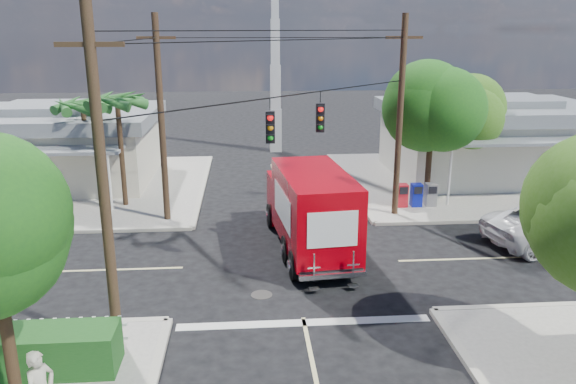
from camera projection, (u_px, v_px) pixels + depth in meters
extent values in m
plane|color=black|center=(292.00, 264.00, 20.68)|extent=(120.00, 120.00, 0.00)
cube|color=gray|center=(468.00, 180.00, 32.00)|extent=(14.00, 14.00, 0.14)
cube|color=#ADA899|center=(347.00, 182.00, 31.49)|extent=(0.25, 14.00, 0.14)
cube|color=#ADA899|center=(527.00, 220.00, 25.30)|extent=(14.00, 0.25, 0.14)
cube|color=gray|center=(73.00, 188.00, 30.39)|extent=(14.00, 14.00, 0.14)
cube|color=#ADA899|center=(203.00, 185.00, 30.90)|extent=(0.25, 14.00, 0.14)
cube|color=#ADA899|center=(25.00, 233.00, 23.69)|extent=(14.00, 0.25, 0.14)
cube|color=beige|center=(277.00, 190.00, 30.26)|extent=(0.12, 12.00, 0.01)
cube|color=beige|center=(553.00, 256.00, 21.41)|extent=(12.00, 0.12, 0.01)
cube|color=beige|center=(12.00, 273.00, 19.95)|extent=(12.00, 0.12, 0.01)
cube|color=silver|center=(304.00, 323.00, 16.57)|extent=(7.50, 0.40, 0.01)
cube|color=silver|center=(489.00, 145.00, 32.57)|extent=(11.00, 8.00, 3.40)
cube|color=gray|center=(493.00, 110.00, 32.00)|extent=(11.80, 8.80, 0.70)
cube|color=gray|center=(494.00, 101.00, 31.86)|extent=(6.05, 4.40, 0.50)
cube|color=gray|center=(534.00, 141.00, 27.54)|extent=(9.90, 1.80, 0.15)
cylinder|color=silver|center=(450.00, 176.00, 26.86)|extent=(0.12, 0.12, 2.90)
cube|color=beige|center=(60.00, 152.00, 31.29)|extent=(10.00, 8.00, 3.20)
cube|color=gray|center=(56.00, 117.00, 30.75)|extent=(10.80, 8.80, 0.70)
cube|color=gray|center=(54.00, 108.00, 30.61)|extent=(5.50, 4.40, 0.50)
cube|color=gray|center=(24.00, 151.00, 26.29)|extent=(9.00, 1.80, 0.15)
cylinder|color=silver|center=(110.00, 182.00, 26.20)|extent=(0.12, 0.12, 2.70)
cube|color=silver|center=(276.00, 130.00, 39.45)|extent=(0.80, 0.80, 3.00)
cube|color=silver|center=(275.00, 87.00, 38.61)|extent=(0.70, 0.70, 3.00)
cube|color=silver|center=(275.00, 42.00, 37.77)|extent=(0.60, 0.60, 3.00)
cylinder|color=#422D1C|center=(6.00, 327.00, 12.44)|extent=(0.28, 0.28, 3.71)
sphere|color=#1C5318|center=(3.00, 238.00, 11.56)|extent=(3.25, 3.25, 3.25)
cylinder|color=#422D1C|center=(429.00, 161.00, 27.11)|extent=(0.28, 0.28, 4.10)
sphere|color=#1C5318|center=(433.00, 108.00, 26.39)|extent=(4.10, 4.10, 4.10)
sphere|color=#1C5318|center=(423.00, 103.00, 26.48)|extent=(3.33, 3.33, 3.33)
sphere|color=#1C5318|center=(442.00, 112.00, 26.17)|extent=(3.58, 3.58, 3.58)
cylinder|color=#422D1C|center=(464.00, 156.00, 29.47)|extent=(0.28, 0.28, 3.58)
sphere|color=#376816|center=(467.00, 113.00, 28.85)|extent=(3.58, 3.58, 3.58)
sphere|color=#376816|center=(459.00, 109.00, 28.95)|extent=(2.91, 2.91, 2.91)
sphere|color=#376816|center=(476.00, 116.00, 28.62)|extent=(3.14, 3.14, 3.14)
cylinder|color=#422D1C|center=(122.00, 154.00, 26.58)|extent=(0.24, 0.24, 5.00)
cone|color=#296728|center=(137.00, 99.00, 25.92)|extent=(0.50, 2.06, 0.98)
cone|color=#296728|center=(132.00, 97.00, 26.57)|extent=(1.92, 1.68, 0.98)
cone|color=#296728|center=(117.00, 97.00, 26.68)|extent=(2.12, 0.95, 0.98)
cone|color=#296728|center=(101.00, 98.00, 26.17)|extent=(1.34, 2.07, 0.98)
cone|color=#296728|center=(97.00, 100.00, 25.42)|extent=(1.34, 2.07, 0.98)
cone|color=#296728|center=(108.00, 101.00, 25.00)|extent=(2.12, 0.95, 0.98)
cone|color=#296728|center=(126.00, 101.00, 25.22)|extent=(1.92, 1.68, 0.98)
cylinder|color=#422D1C|center=(87.00, 152.00, 27.93)|extent=(0.24, 0.24, 4.60)
cone|color=#296728|center=(101.00, 104.00, 27.32)|extent=(0.50, 2.06, 0.98)
cone|color=#296728|center=(98.00, 102.00, 27.97)|extent=(1.92, 1.68, 0.98)
cone|color=#296728|center=(83.00, 102.00, 28.08)|extent=(2.12, 0.95, 0.98)
cone|color=#296728|center=(68.00, 103.00, 27.57)|extent=(1.34, 2.07, 0.98)
cone|color=#296728|center=(63.00, 105.00, 26.82)|extent=(1.34, 2.07, 0.98)
cone|color=#296728|center=(73.00, 106.00, 26.40)|extent=(2.12, 0.95, 0.98)
cone|color=#296728|center=(90.00, 106.00, 26.62)|extent=(1.92, 1.68, 0.98)
cylinder|color=#473321|center=(103.00, 188.00, 14.07)|extent=(0.28, 0.28, 9.00)
cube|color=#473321|center=(90.00, 44.00, 13.09)|extent=(1.60, 0.12, 0.12)
cylinder|color=#473321|center=(400.00, 119.00, 24.78)|extent=(0.28, 0.28, 9.00)
cube|color=#473321|center=(404.00, 37.00, 23.81)|extent=(1.60, 0.12, 0.12)
cylinder|color=#473321|center=(161.00, 122.00, 24.03)|extent=(0.28, 0.28, 9.00)
cube|color=#473321|center=(156.00, 38.00, 23.05)|extent=(1.60, 0.12, 0.12)
cylinder|color=black|center=(292.00, 95.00, 18.95)|extent=(10.43, 10.43, 0.04)
cube|color=black|center=(270.00, 127.00, 18.39)|extent=(0.30, 0.24, 1.05)
sphere|color=red|center=(270.00, 118.00, 18.17)|extent=(0.20, 0.20, 0.20)
cube|color=black|center=(320.00, 118.00, 20.35)|extent=(0.30, 0.24, 1.05)
sphere|color=red|center=(321.00, 109.00, 20.12)|extent=(0.20, 0.20, 0.20)
cube|color=silver|center=(12.00, 342.00, 14.62)|extent=(5.94, 0.05, 0.08)
cube|color=silver|center=(10.00, 329.00, 14.51)|extent=(5.94, 0.05, 0.08)
cube|color=silver|center=(121.00, 333.00, 14.78)|extent=(0.09, 0.06, 1.00)
cube|color=red|center=(402.00, 195.00, 26.85)|extent=(0.50, 0.50, 1.10)
cube|color=#0C1799|center=(416.00, 195.00, 26.90)|extent=(0.50, 0.50, 1.10)
cube|color=slate|center=(431.00, 195.00, 26.95)|extent=(0.50, 0.50, 1.10)
cube|color=black|center=(309.00, 236.00, 22.07)|extent=(2.91, 7.55, 0.24)
cube|color=#AC000B|center=(295.00, 197.00, 24.58)|extent=(2.42, 1.83, 2.08)
cube|color=black|center=(292.00, 185.00, 25.10)|extent=(2.00, 0.44, 0.90)
cube|color=silver|center=(291.00, 205.00, 25.56)|extent=(2.17, 0.33, 0.33)
cube|color=#AC000B|center=(314.00, 208.00, 20.87)|extent=(2.90, 5.69, 2.74)
cube|color=white|center=(345.00, 203.00, 21.03)|extent=(0.36, 3.38, 1.23)
cube|color=white|center=(282.00, 206.00, 20.63)|extent=(0.36, 3.38, 1.23)
cube|color=white|center=(333.00, 230.00, 18.22)|extent=(1.69, 0.19, 1.23)
cube|color=silver|center=(333.00, 275.00, 18.54)|extent=(2.28, 0.46, 0.17)
cube|color=silver|center=(314.00, 268.00, 18.21)|extent=(0.43, 0.10, 0.94)
cube|color=silver|center=(353.00, 265.00, 18.43)|extent=(0.43, 0.10, 0.94)
cylinder|color=black|center=(271.00, 215.00, 24.47)|extent=(0.41, 1.06, 1.04)
cylinder|color=black|center=(320.00, 213.00, 24.84)|extent=(0.41, 1.06, 1.04)
cylinder|color=black|center=(295.00, 266.00, 19.30)|extent=(0.41, 1.06, 1.04)
cylinder|color=black|center=(355.00, 261.00, 19.66)|extent=(0.41, 1.06, 1.04)
imported|color=silver|center=(558.00, 225.00, 22.35)|extent=(6.31, 3.80, 1.64)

